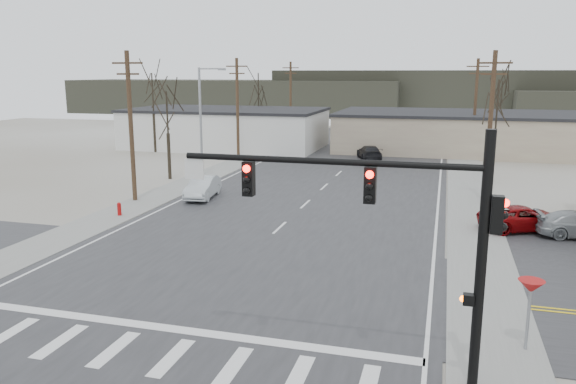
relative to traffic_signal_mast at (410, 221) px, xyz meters
name	(u,v)px	position (x,y,z in m)	size (l,w,h in m)	color
ground	(227,277)	(-7.89, 6.20, -4.67)	(140.00, 140.00, 0.00)	beige
main_road	(309,201)	(-7.89, 21.20, -4.65)	(18.00, 110.00, 0.05)	#29292B
cross_road	(227,277)	(-7.89, 6.20, -4.65)	(90.00, 10.00, 0.04)	#29292B
sidewalk_left	(197,180)	(-18.49, 26.20, -4.64)	(3.00, 90.00, 0.06)	gray
sidewalk_right	(469,195)	(2.71, 26.20, -4.64)	(3.00, 90.00, 0.06)	gray
traffic_signal_mast	(410,221)	(0.00, 0.00, 0.00)	(8.95, 0.43, 7.20)	black
fire_hydrant	(119,209)	(-18.09, 14.20, -4.22)	(0.24, 0.24, 0.87)	#A50C0C
yield_sign	(531,289)	(3.61, 2.70, -2.61)	(0.80, 0.80, 2.35)	gray
building_left_far	(226,128)	(-23.89, 46.20, -2.42)	(22.30, 12.30, 4.50)	silver
building_right_far	(458,132)	(2.11, 50.20, -2.52)	(26.30, 14.30, 4.30)	tan
upole_left_b	(131,124)	(-19.39, 18.20, 0.55)	(2.20, 0.30, 10.00)	#44351F
upole_left_c	(237,107)	(-19.39, 38.20, 0.55)	(2.20, 0.30, 10.00)	#44351F
upole_left_d	(291,98)	(-19.39, 58.20, 0.55)	(2.20, 0.30, 10.00)	#44351F
upole_right_a	(490,125)	(3.61, 24.20, 0.55)	(2.20, 0.30, 10.00)	#44351F
upole_right_b	(475,106)	(3.61, 46.20, 0.55)	(2.20, 0.30, 10.00)	#44351F
streetlight_main	(203,116)	(-18.69, 28.20, 0.41)	(2.40, 0.25, 9.00)	gray
tree_left_near	(167,115)	(-20.89, 26.20, 0.55)	(3.30, 3.30, 7.35)	#2D251C
tree_right_mid	(497,107)	(4.61, 32.20, 1.26)	(3.74, 3.74, 8.33)	#2D251C
tree_left_far	(258,91)	(-21.89, 52.20, 1.61)	(3.96, 3.96, 8.82)	#2D251C
tree_right_far	(501,98)	(7.11, 58.20, 0.91)	(3.52, 3.52, 7.84)	#2D251C
tree_left_mid	(153,94)	(-29.89, 40.20, 1.61)	(3.96, 3.96, 8.82)	#2D251C
hill_left	(234,97)	(-42.89, 98.20, -1.17)	(70.00, 18.00, 7.00)	#333026
hill_center	(481,94)	(7.11, 102.20, -0.17)	(80.00, 18.00, 9.00)	#333026
sedan_crossing	(203,187)	(-15.26, 20.20, -3.89)	(1.56, 4.47, 1.47)	silver
car_far_a	(369,152)	(-6.45, 41.10, -3.94)	(1.93, 4.76, 1.38)	black
car_far_b	(344,131)	(-12.40, 59.70, -3.85)	(1.83, 4.56, 1.55)	black
car_parked_red	(524,218)	(5.26, 17.43, -3.97)	(2.23, 4.83, 1.34)	maroon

